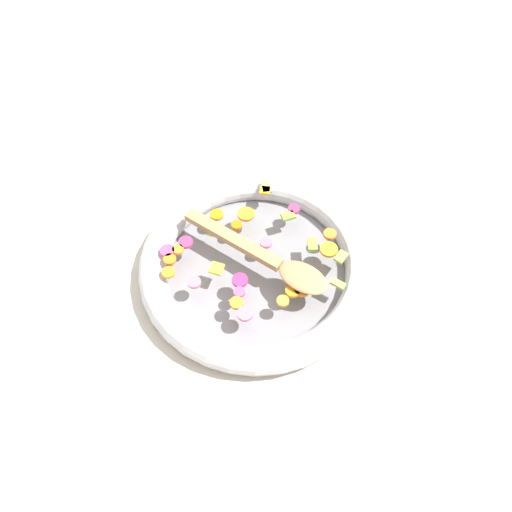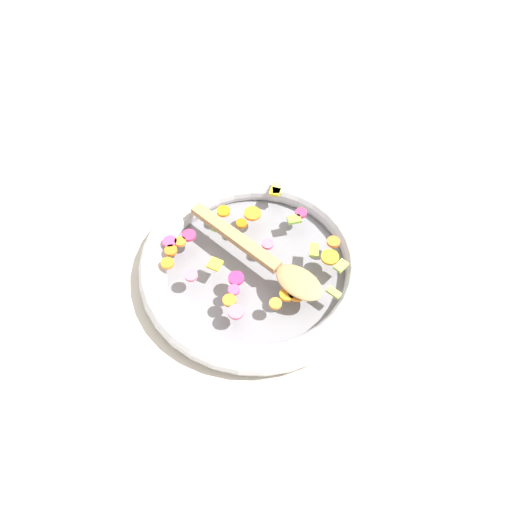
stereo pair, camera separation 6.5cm
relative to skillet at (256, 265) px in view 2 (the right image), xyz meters
name	(u,v)px [view 2 (the right image)]	position (x,y,z in m)	size (l,w,h in m)	color
ground_plane	(256,272)	(0.00, 0.00, -0.02)	(4.00, 4.00, 0.00)	beige
skillet	(256,265)	(0.00, 0.00, 0.00)	(0.42, 0.42, 0.05)	slate
chopped_vegetables	(254,253)	(0.00, 0.01, 0.03)	(0.29, 0.31, 0.01)	orange
wooden_spoon	(268,260)	(0.00, -0.03, 0.04)	(0.06, 0.29, 0.01)	#A87F51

